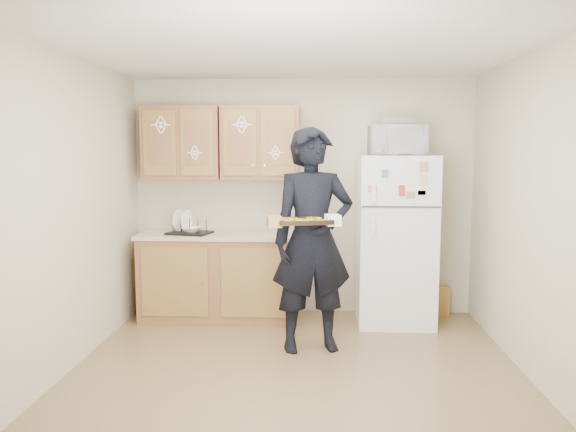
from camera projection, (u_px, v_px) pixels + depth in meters
The scene contains 24 objects.
floor at pixel (295, 375), 4.39m from camera, with size 3.60×3.60×0.00m, color brown.
ceiling at pixel (296, 47), 4.11m from camera, with size 3.60×3.60×0.00m, color silver.
wall_back at pixel (302, 197), 6.04m from camera, with size 3.60×0.04×2.50m, color beige.
wall_front at pixel (279, 263), 2.46m from camera, with size 3.60×0.04×2.50m, color beige.
wall_left at pixel (64, 215), 4.35m from camera, with size 0.04×3.60×2.50m, color beige.
wall_right at pixel (538, 218), 4.15m from camera, with size 0.04×3.60×2.50m, color beige.
refrigerator at pixel (395, 240), 5.66m from camera, with size 0.75×0.70×1.70m, color white.
base_cabinet at pixel (220, 277), 5.86m from camera, with size 1.60×0.60×0.86m, color brown.
countertop at pixel (219, 235), 5.81m from camera, with size 1.64×0.64×0.04m, color beige.
upper_cab_left at pixel (182, 143), 5.85m from camera, with size 0.80×0.33×0.75m, color brown.
upper_cab_right at pixel (261, 143), 5.81m from camera, with size 0.80×0.33×0.75m, color brown.
cereal_box at pixel (440, 301), 5.95m from camera, with size 0.20×0.07×0.32m, color #D5964B.
person at pixel (313, 240), 4.86m from camera, with size 0.71×0.47×1.95m, color black.
baking_tray at pixel (304, 222), 4.55m from camera, with size 0.43×0.31×0.04m, color black.
pizza_front_left at pixel (293, 221), 4.46m from camera, with size 0.14×0.14×0.02m, color #FC9F1F.
pizza_front_right at pixel (318, 221), 4.50m from camera, with size 0.14×0.14×0.02m, color #FC9F1F.
pizza_back_left at pixel (290, 219), 4.60m from camera, with size 0.14×0.14×0.02m, color #FC9F1F.
pizza_back_right at pixel (314, 219), 4.64m from camera, with size 0.14×0.14×0.02m, color #FC9F1F.
pizza_center at pixel (304, 220), 4.55m from camera, with size 0.14×0.14×0.02m, color #FC9F1F.
microwave at pixel (397, 140), 5.50m from camera, with size 0.53×0.36×0.29m, color white.
foil_pan at pixel (396, 122), 5.51m from camera, with size 0.34×0.23×0.07m, color silver.
dish_rack at pixel (190, 226), 5.73m from camera, with size 0.41×0.31×0.17m, color black.
bowl at pixel (192, 229), 5.73m from camera, with size 0.20×0.20×0.05m, color white.
soap_bottle at pixel (282, 226), 5.64m from camera, with size 0.08×0.08×0.18m, color white.
Camera 1 is at (0.17, -4.22, 1.74)m, focal length 35.00 mm.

